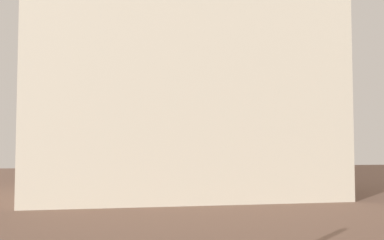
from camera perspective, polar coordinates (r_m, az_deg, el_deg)
name	(u,v)px	position (r m, az deg, el deg)	size (l,w,h in m)	color
landmark_building	(185,66)	(35.93, -0.92, 7.49)	(24.11, 13.70, 34.49)	#B2A893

